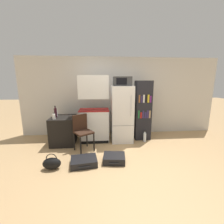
# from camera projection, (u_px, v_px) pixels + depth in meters

# --- Properties ---
(ground_plane) EXTENTS (24.00, 24.00, 0.00)m
(ground_plane) POSITION_uv_depth(u_px,v_px,m) (124.00, 163.00, 3.23)
(ground_plane) COLOR tan
(wall_back) EXTENTS (6.40, 0.10, 2.49)m
(wall_back) POSITION_uv_depth(u_px,v_px,m) (121.00, 97.00, 4.95)
(wall_back) COLOR beige
(wall_back) RESTS_ON ground_plane
(side_table) EXTENTS (0.64, 0.74, 0.77)m
(side_table) POSITION_uv_depth(u_px,v_px,m) (64.00, 130.00, 4.23)
(side_table) COLOR black
(side_table) RESTS_ON ground_plane
(kitchen_hutch) EXTENTS (0.85, 0.51, 1.90)m
(kitchen_hutch) POSITION_uv_depth(u_px,v_px,m) (94.00, 112.00, 4.32)
(kitchen_hutch) COLOR silver
(kitchen_hutch) RESTS_ON ground_plane
(refrigerator) EXTENTS (0.61, 0.63, 1.61)m
(refrigerator) POSITION_uv_depth(u_px,v_px,m) (122.00, 114.00, 4.34)
(refrigerator) COLOR white
(refrigerator) RESTS_ON ground_plane
(microwave) EXTENTS (0.49, 0.37, 0.26)m
(microwave) POSITION_uv_depth(u_px,v_px,m) (122.00, 81.00, 4.15)
(microwave) COLOR #333333
(microwave) RESTS_ON refrigerator
(bookshelf) EXTENTS (0.46, 0.38, 1.76)m
(bookshelf) POSITION_uv_depth(u_px,v_px,m) (143.00, 110.00, 4.50)
(bookshelf) COLOR black
(bookshelf) RESTS_ON ground_plane
(bottle_wine_dark) EXTENTS (0.07, 0.07, 0.32)m
(bottle_wine_dark) POSITION_uv_depth(u_px,v_px,m) (55.00, 112.00, 4.11)
(bottle_wine_dark) COLOR black
(bottle_wine_dark) RESTS_ON side_table
(bottle_clear_short) EXTENTS (0.08, 0.08, 0.21)m
(bottle_clear_short) POSITION_uv_depth(u_px,v_px,m) (56.00, 113.00, 4.22)
(bottle_clear_short) COLOR silver
(bottle_clear_short) RESTS_ON side_table
(bottle_milk_white) EXTENTS (0.08, 0.08, 0.18)m
(bottle_milk_white) POSITION_uv_depth(u_px,v_px,m) (54.00, 117.00, 3.89)
(bottle_milk_white) COLOR white
(bottle_milk_white) RESTS_ON side_table
(chair) EXTENTS (0.55, 0.55, 0.92)m
(chair) POSITION_uv_depth(u_px,v_px,m) (82.00, 129.00, 3.79)
(chair) COLOR black
(chair) RESTS_ON ground_plane
(suitcase_large_flat) EXTENTS (0.52, 0.47, 0.15)m
(suitcase_large_flat) POSITION_uv_depth(u_px,v_px,m) (114.00, 158.00, 3.30)
(suitcase_large_flat) COLOR black
(suitcase_large_flat) RESTS_ON ground_plane
(suitcase_small_flat) EXTENTS (0.60, 0.50, 0.14)m
(suitcase_small_flat) POSITION_uv_depth(u_px,v_px,m) (84.00, 161.00, 3.19)
(suitcase_small_flat) COLOR black
(suitcase_small_flat) RESTS_ON ground_plane
(handbag) EXTENTS (0.36, 0.20, 0.33)m
(handbag) POSITION_uv_depth(u_px,v_px,m) (52.00, 163.00, 3.01)
(handbag) COLOR black
(handbag) RESTS_ON ground_plane
(water_bottle_front) EXTENTS (0.09, 0.09, 0.33)m
(water_bottle_front) POSITION_uv_depth(u_px,v_px,m) (145.00, 137.00, 4.38)
(water_bottle_front) COLOR silver
(water_bottle_front) RESTS_ON ground_plane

